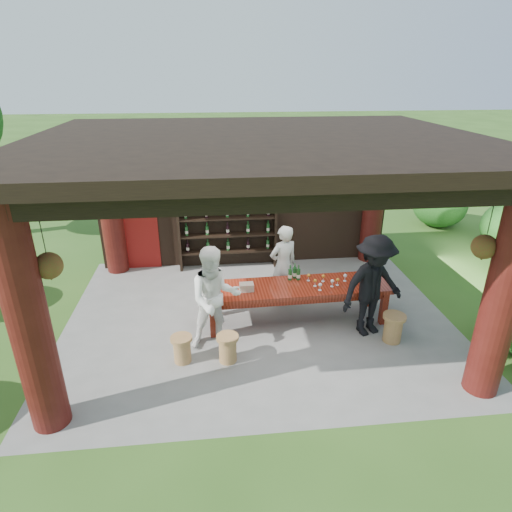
{
  "coord_description": "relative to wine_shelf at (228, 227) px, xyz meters",
  "views": [
    {
      "loc": [
        -0.83,
        -7.22,
        4.49
      ],
      "look_at": [
        0.0,
        0.4,
        1.15
      ],
      "focal_mm": 30.0,
      "sensor_mm": 36.0,
      "label": 1
    }
  ],
  "objects": [
    {
      "name": "ground",
      "position": [
        0.46,
        -2.45,
        -1.04
      ],
      "size": [
        90.0,
        90.0,
        0.0
      ],
      "primitive_type": "plane",
      "color": "#2D5119",
      "rests_on": "ground"
    },
    {
      "name": "pavilion",
      "position": [
        0.45,
        -2.02,
        1.09
      ],
      "size": [
        7.5,
        6.0,
        3.6
      ],
      "color": "slate",
      "rests_on": "ground"
    },
    {
      "name": "wine_shelf",
      "position": [
        0.0,
        0.0,
        0.0
      ],
      "size": [
        2.36,
        0.36,
        2.08
      ],
      "color": "black",
      "rests_on": "ground"
    },
    {
      "name": "tasting_table",
      "position": [
        1.19,
        -2.61,
        -0.41
      ],
      "size": [
        3.5,
        0.99,
        0.75
      ],
      "rotation": [
        0.0,
        0.0,
        0.03
      ],
      "color": "#5E190D",
      "rests_on": "ground"
    },
    {
      "name": "stool_near_left",
      "position": [
        -0.2,
        -3.76,
        -0.78
      ],
      "size": [
        0.37,
        0.37,
        0.49
      ],
      "rotation": [
        0.0,
        0.0,
        -0.17
      ],
      "color": "olive",
      "rests_on": "ground"
    },
    {
      "name": "stool_near_right",
      "position": [
        2.77,
        -3.5,
        -0.76
      ],
      "size": [
        0.4,
        0.4,
        0.53
      ],
      "rotation": [
        0.0,
        0.0,
        0.34
      ],
      "color": "olive",
      "rests_on": "ground"
    },
    {
      "name": "stool_far_left",
      "position": [
        -0.95,
        -3.69,
        -0.79
      ],
      "size": [
        0.36,
        0.36,
        0.48
      ],
      "rotation": [
        0.0,
        0.0,
        -0.16
      ],
      "color": "olive",
      "rests_on": "ground"
    },
    {
      "name": "host",
      "position": [
        1.03,
        -1.91,
        -0.19
      ],
      "size": [
        0.73,
        0.61,
        1.71
      ],
      "primitive_type": "imported",
      "rotation": [
        0.0,
        0.0,
        3.53
      ],
      "color": "silver",
      "rests_on": "ground"
    },
    {
      "name": "guest_woman",
      "position": [
        -0.37,
        -3.26,
        -0.11
      ],
      "size": [
        1.01,
        0.84,
        1.86
      ],
      "primitive_type": "imported",
      "rotation": [
        0.0,
        0.0,
        0.16
      ],
      "color": "white",
      "rests_on": "ground"
    },
    {
      "name": "guest_man",
      "position": [
        2.44,
        -3.18,
        -0.08
      ],
      "size": [
        1.4,
        1.06,
        1.92
      ],
      "primitive_type": "imported",
      "rotation": [
        0.0,
        0.0,
        0.31
      ],
      "color": "black",
      "rests_on": "ground"
    },
    {
      "name": "table_bottles",
      "position": [
        1.18,
        -2.34,
        -0.14
      ],
      "size": [
        0.24,
        0.16,
        0.31
      ],
      "color": "#194C1E",
      "rests_on": "tasting_table"
    },
    {
      "name": "table_glasses",
      "position": [
        1.81,
        -2.62,
        -0.22
      ],
      "size": [
        0.95,
        0.48,
        0.15
      ],
      "color": "silver",
      "rests_on": "tasting_table"
    },
    {
      "name": "napkin_basket",
      "position": [
        0.22,
        -2.7,
        -0.22
      ],
      "size": [
        0.26,
        0.19,
        0.14
      ],
      "primitive_type": "cube",
      "rotation": [
        0.0,
        0.0,
        0.03
      ],
      "color": "#BF6672",
      "rests_on": "tasting_table"
    },
    {
      "name": "shrubs",
      "position": [
        2.85,
        -1.81,
        -0.48
      ],
      "size": [
        14.98,
        8.94,
        1.36
      ],
      "color": "#194C14",
      "rests_on": "ground"
    },
    {
      "name": "trees",
      "position": [
        4.73,
        -1.32,
        2.32
      ],
      "size": [
        21.5,
        11.93,
        4.8
      ],
      "color": "#3F2819",
      "rests_on": "ground"
    }
  ]
}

